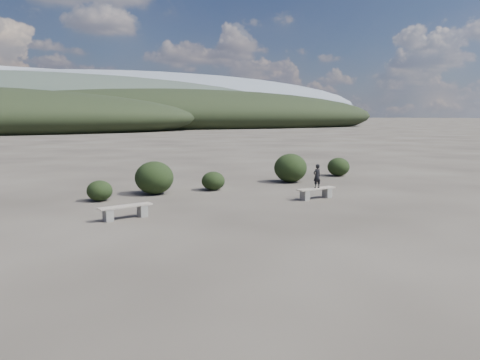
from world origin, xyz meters
TOP-DOWN VIEW (x-y plane):
  - ground at (0.00, 0.00)m, footprint 1200.00×1200.00m
  - bench_left at (-3.71, 4.28)m, footprint 1.72×0.68m
  - bench_right at (3.62, 4.66)m, footprint 1.71×0.55m
  - seated_person at (3.65, 4.67)m, footprint 0.35×0.25m
  - shrub_a at (-3.92, 7.79)m, footprint 0.95×0.95m
  - shrub_b at (-1.65, 8.45)m, footprint 1.56×1.56m
  - shrub_c at (0.88, 8.34)m, footprint 1.00×1.00m
  - shrub_d at (5.16, 9.02)m, footprint 1.57×1.57m
  - shrub_e at (8.67, 9.89)m, footprint 1.16×1.16m
  - mountain_ridges at (-7.48, 339.06)m, footprint 500.00×400.00m

SIDE VIEW (x-z plane):
  - ground at x=0.00m, z-range 0.00..0.00m
  - bench_right at x=3.62m, z-range 0.04..0.46m
  - bench_left at x=-3.71m, z-range 0.05..0.47m
  - shrub_a at x=-3.92m, z-range 0.00..0.77m
  - shrub_c at x=0.88m, z-range 0.00..0.80m
  - shrub_e at x=8.67m, z-range 0.00..0.97m
  - shrub_b at x=-1.65m, z-range 0.00..1.34m
  - shrub_d at x=5.16m, z-range 0.00..1.37m
  - seated_person at x=3.65m, z-range 0.42..1.34m
  - mountain_ridges at x=-7.48m, z-range -17.16..38.84m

